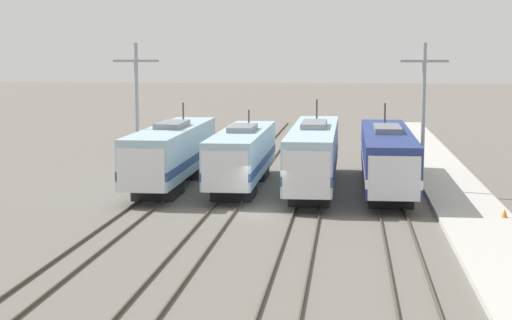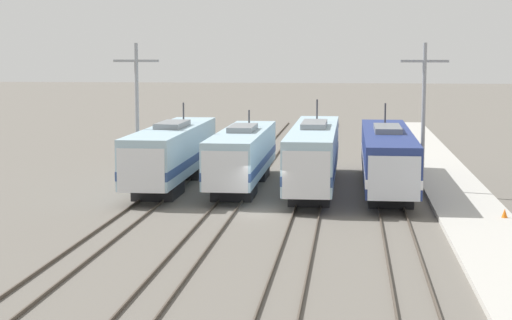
# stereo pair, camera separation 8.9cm
# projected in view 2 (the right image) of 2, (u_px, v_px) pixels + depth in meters

# --- Properties ---
(ground_plane) EXTENTS (400.00, 400.00, 0.00)m
(ground_plane) POSITION_uv_depth(u_px,v_px,m) (264.00, 213.00, 47.48)
(ground_plane) COLOR #666059
(rail_pair_far_left) EXTENTS (1.51, 120.00, 0.15)m
(rail_pair_far_left) POSITION_uv_depth(u_px,v_px,m) (140.00, 209.00, 48.25)
(rail_pair_far_left) COLOR #4C4238
(rail_pair_far_left) RESTS_ON ground_plane
(rail_pair_center_left) EXTENTS (1.51, 120.00, 0.15)m
(rail_pair_center_left) POSITION_uv_depth(u_px,v_px,m) (223.00, 211.00, 47.73)
(rail_pair_center_left) COLOR #4C4238
(rail_pair_center_left) RESTS_ON ground_plane
(rail_pair_center_right) EXTENTS (1.51, 120.00, 0.15)m
(rail_pair_center_right) POSITION_uv_depth(u_px,v_px,m) (307.00, 212.00, 47.21)
(rail_pair_center_right) COLOR #4C4238
(rail_pair_center_right) RESTS_ON ground_plane
(rail_pair_far_right) EXTENTS (1.51, 120.00, 0.15)m
(rail_pair_far_right) POSITION_uv_depth(u_px,v_px,m) (393.00, 214.00, 46.69)
(rail_pair_far_right) COLOR #4C4238
(rail_pair_far_right) RESTS_ON ground_plane
(locomotive_far_left) EXTENTS (3.03, 17.44, 5.34)m
(locomotive_far_left) POSITION_uv_depth(u_px,v_px,m) (171.00, 154.00, 56.36)
(locomotive_far_left) COLOR #232326
(locomotive_far_left) RESTS_ON ground_plane
(locomotive_center_left) EXTENTS (2.95, 16.16, 4.88)m
(locomotive_center_left) POSITION_uv_depth(u_px,v_px,m) (242.00, 156.00, 55.79)
(locomotive_center_left) COLOR #232326
(locomotive_center_left) RESTS_ON ground_plane
(locomotive_center_right) EXTENTS (2.87, 19.21, 5.61)m
(locomotive_center_right) POSITION_uv_depth(u_px,v_px,m) (314.00, 155.00, 55.08)
(locomotive_center_right) COLOR #232326
(locomotive_center_right) RESTS_ON ground_plane
(locomotive_far_right) EXTENTS (3.08, 19.41, 5.37)m
(locomotive_far_right) POSITION_uv_depth(u_px,v_px,m) (387.00, 158.00, 54.61)
(locomotive_far_right) COLOR black
(locomotive_far_right) RESTS_ON ground_plane
(catenary_tower_left) EXTENTS (2.95, 0.25, 9.45)m
(catenary_tower_left) POSITION_uv_depth(u_px,v_px,m) (137.00, 110.00, 55.04)
(catenary_tower_left) COLOR gray
(catenary_tower_left) RESTS_ON ground_plane
(catenary_tower_right) EXTENTS (2.95, 0.25, 9.45)m
(catenary_tower_right) POSITION_uv_depth(u_px,v_px,m) (423.00, 113.00, 53.03)
(catenary_tower_right) COLOR gray
(catenary_tower_right) RESTS_ON ground_plane
(platform) EXTENTS (4.00, 120.00, 0.27)m
(platform) POSITION_uv_depth(u_px,v_px,m) (473.00, 215.00, 46.21)
(platform) COLOR #B7B5AD
(platform) RESTS_ON ground_plane
(traffic_cone) EXTENTS (0.32, 0.32, 0.47)m
(traffic_cone) POSITION_uv_depth(u_px,v_px,m) (505.00, 213.00, 44.66)
(traffic_cone) COLOR orange
(traffic_cone) RESTS_ON platform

